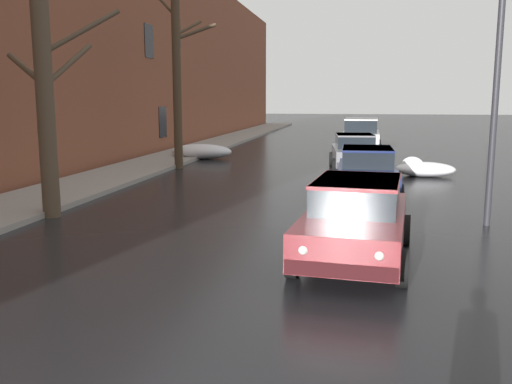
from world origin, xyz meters
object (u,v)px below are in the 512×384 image
at_px(suv_white_parked_far_down_block, 361,135).
at_px(street_lamp_post, 496,84).
at_px(bare_tree_second_along_sidewalk, 48,71).
at_px(bare_tree_mid_block, 178,74).
at_px(sedan_darkblue_parked_kerbside_close, 367,171).
at_px(sedan_grey_parked_kerbside_mid, 355,151).
at_px(sedan_maroon_approaching_near_lane, 356,218).

xyz_separation_m(suv_white_parked_far_down_block, street_lamp_post, (2.83, -15.85, 2.13)).
height_order(bare_tree_second_along_sidewalk, street_lamp_post, bare_tree_second_along_sidewalk).
height_order(bare_tree_mid_block, suv_white_parked_far_down_block, bare_tree_mid_block).
xyz_separation_m(sedan_darkblue_parked_kerbside_close, sedan_grey_parked_kerbside_mid, (-0.42, 6.12, -0.00)).
distance_m(bare_tree_mid_block, street_lamp_post, 13.38).
height_order(sedan_maroon_approaching_near_lane, sedan_grey_parked_kerbside_mid, same).
bearing_deg(bare_tree_mid_block, suv_white_parked_far_down_block, 44.30).
distance_m(bare_tree_mid_block, sedan_darkblue_parked_kerbside_close, 9.74).
height_order(suv_white_parked_far_down_block, street_lamp_post, street_lamp_post).
xyz_separation_m(bare_tree_mid_block, sedan_grey_parked_kerbside_mid, (7.03, 0.62, -3.02)).
height_order(bare_tree_second_along_sidewalk, suv_white_parked_far_down_block, bare_tree_second_along_sidewalk).
bearing_deg(bare_tree_second_along_sidewalk, street_lamp_post, 4.63).
xyz_separation_m(sedan_maroon_approaching_near_lane, sedan_grey_parked_kerbside_mid, (-0.17, 12.62, -0.00)).
bearing_deg(sedan_darkblue_parked_kerbside_close, sedan_grey_parked_kerbside_mid, 93.95).
bearing_deg(sedan_grey_parked_kerbside_mid, sedan_darkblue_parked_kerbside_close, -86.05).
xyz_separation_m(bare_tree_second_along_sidewalk, sedan_darkblue_parked_kerbside_close, (7.44, 4.08, -2.70)).
distance_m(bare_tree_mid_block, sedan_maroon_approaching_near_lane, 14.32).
distance_m(sedan_grey_parked_kerbside_mid, street_lamp_post, 10.15).
relative_size(sedan_darkblue_parked_kerbside_close, street_lamp_post, 0.75).
xyz_separation_m(sedan_maroon_approaching_near_lane, suv_white_parked_far_down_block, (0.06, 19.09, 0.24)).
xyz_separation_m(bare_tree_second_along_sidewalk, street_lamp_post, (10.08, 0.82, -0.33)).
relative_size(bare_tree_second_along_sidewalk, suv_white_parked_far_down_block, 1.42).
bearing_deg(suv_white_parked_far_down_block, bare_tree_mid_block, -135.70).
distance_m(bare_tree_second_along_sidewalk, bare_tree_mid_block, 9.58).
distance_m(bare_tree_second_along_sidewalk, sedan_darkblue_parked_kerbside_close, 8.90).
bearing_deg(sedan_darkblue_parked_kerbside_close, bare_tree_second_along_sidewalk, -151.28).
height_order(sedan_darkblue_parked_kerbside_close, street_lamp_post, street_lamp_post).
relative_size(sedan_maroon_approaching_near_lane, sedan_darkblue_parked_kerbside_close, 1.03).
xyz_separation_m(sedan_grey_parked_kerbside_mid, street_lamp_post, (3.06, -9.38, 2.37)).
relative_size(bare_tree_mid_block, street_lamp_post, 1.32).
bearing_deg(sedan_maroon_approaching_near_lane, suv_white_parked_far_down_block, 89.81).
xyz_separation_m(sedan_darkblue_parked_kerbside_close, suv_white_parked_far_down_block, (-0.19, 12.59, 0.24)).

